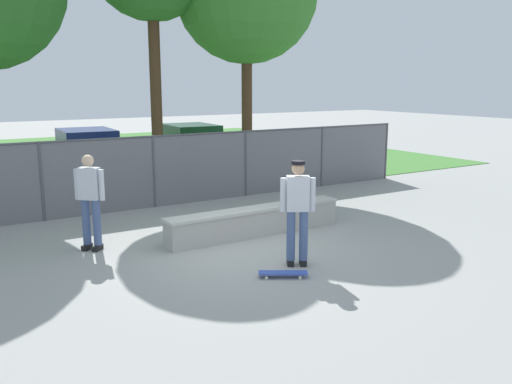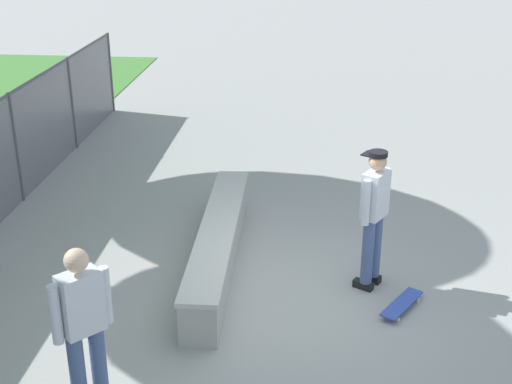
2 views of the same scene
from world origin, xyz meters
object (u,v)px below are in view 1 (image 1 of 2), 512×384
at_px(car_blue, 87,154).
at_px(skateboard, 283,273).
at_px(skateboarder, 298,208).
at_px(car_green, 190,147).
at_px(concrete_ledge, 256,221).
at_px(bystander, 90,198).

bearing_deg(car_blue, skateboard, -88.58).
xyz_separation_m(skateboarder, car_green, (2.91, 10.62, -0.19)).
height_order(concrete_ledge, car_blue, car_blue).
xyz_separation_m(car_green, bystander, (-5.68, -7.83, 0.17)).
distance_m(skateboard, bystander, 3.97).
relative_size(skateboarder, car_blue, 0.43).
height_order(skateboard, car_blue, car_blue).
distance_m(skateboarder, bystander, 3.93).
bearing_deg(car_green, car_blue, -178.32).
relative_size(skateboarder, bystander, 1.01).
relative_size(car_blue, car_green, 1.00).
xyz_separation_m(concrete_ledge, car_blue, (-1.22, 8.50, 0.54)).
xyz_separation_m(skateboarder, car_blue, (-0.81, 10.52, -0.19)).
relative_size(skateboarder, car_green, 0.43).
height_order(car_green, bystander, bystander).
distance_m(skateboarder, skateboard, 1.16).
xyz_separation_m(skateboard, car_green, (3.45, 10.99, 0.77)).
relative_size(car_green, bystander, 2.35).
distance_m(skateboard, car_green, 11.54).
xyz_separation_m(car_blue, car_green, (3.72, 0.11, 0.00)).
bearing_deg(car_blue, skateboarder, -85.60).
distance_m(concrete_ledge, car_blue, 8.60).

